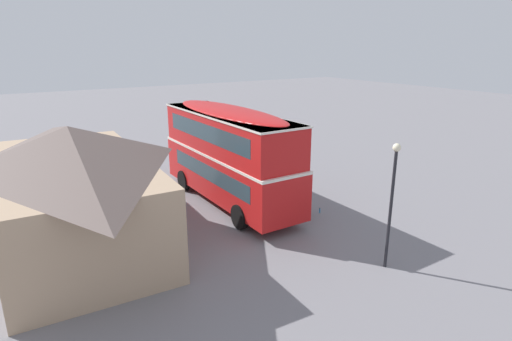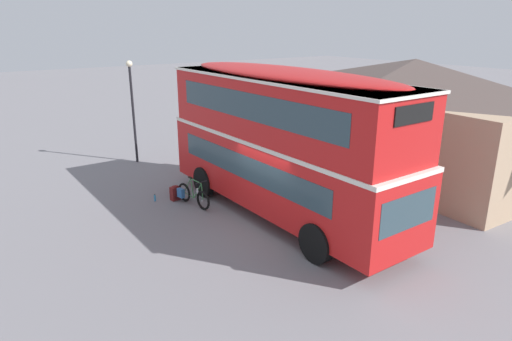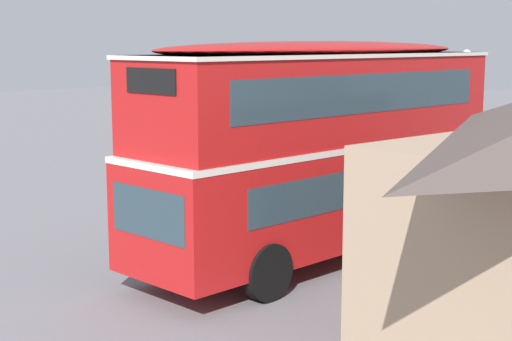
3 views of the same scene
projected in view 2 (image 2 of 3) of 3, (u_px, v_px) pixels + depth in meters
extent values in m
plane|color=slate|center=(275.00, 227.00, 13.93)|extent=(120.00, 120.00, 0.00)
cylinder|color=black|center=(376.00, 221.00, 13.03)|extent=(1.10, 0.29, 1.10)
cylinder|color=black|center=(316.00, 243.00, 11.71)|extent=(1.10, 0.29, 1.10)
cylinder|color=black|center=(257.00, 170.00, 17.65)|extent=(1.10, 0.29, 1.10)
cylinder|color=black|center=(204.00, 182.00, 16.33)|extent=(1.10, 0.29, 1.10)
cube|color=red|center=(281.00, 171.00, 14.38)|extent=(9.65, 2.55, 2.10)
cube|color=white|center=(281.00, 138.00, 14.05)|extent=(9.67, 2.57, 0.12)
cube|color=red|center=(282.00, 107.00, 13.75)|extent=(9.37, 2.50, 1.90)
ellipsoid|color=red|center=(283.00, 73.00, 13.43)|extent=(9.17, 2.45, 0.36)
cube|color=#2D424C|center=(408.00, 212.00, 10.60)|extent=(0.07, 2.05, 0.90)
cube|color=black|center=(414.00, 114.00, 9.97)|extent=(0.07, 1.38, 0.44)
cube|color=#2D424C|center=(246.00, 167.00, 13.76)|extent=(7.52, 0.08, 0.76)
cube|color=#2D424C|center=(250.00, 107.00, 13.03)|extent=(7.91, 0.08, 0.80)
cube|color=#2D424C|center=(306.00, 155.00, 15.13)|extent=(7.52, 0.08, 0.76)
cube|color=#2D424C|center=(312.00, 99.00, 14.38)|extent=(7.91, 0.08, 0.80)
cube|color=white|center=(283.00, 77.00, 13.47)|extent=(9.46, 2.58, 0.08)
torus|color=black|center=(203.00, 200.00, 15.14)|extent=(0.68, 0.18, 0.68)
torus|color=black|center=(184.00, 192.00, 15.88)|extent=(0.68, 0.18, 0.68)
cylinder|color=#B2B2B7|center=(203.00, 200.00, 15.14)|extent=(0.06, 0.11, 0.05)
cylinder|color=#B2B2B7|center=(184.00, 192.00, 15.88)|extent=(0.06, 0.11, 0.05)
cylinder|color=#2D6B38|center=(198.00, 191.00, 15.26)|extent=(0.49, 0.11, 0.67)
cylinder|color=#2D6B38|center=(196.00, 181.00, 15.20)|extent=(0.60, 0.13, 0.07)
cylinder|color=#2D6B38|center=(192.00, 188.00, 15.46)|extent=(0.18, 0.06, 0.69)
cylinder|color=#2D6B38|center=(189.00, 195.00, 15.70)|extent=(0.56, 0.11, 0.09)
cylinder|color=#2D6B38|center=(187.00, 185.00, 15.64)|extent=(0.44, 0.09, 0.64)
cylinder|color=#2D6B38|center=(202.00, 192.00, 15.07)|extent=(0.10, 0.05, 0.59)
cylinder|color=black|center=(201.00, 182.00, 14.98)|extent=(0.10, 0.46, 0.03)
ellipsoid|color=black|center=(190.00, 178.00, 15.40)|extent=(0.27, 0.14, 0.06)
cube|color=#2D609E|center=(181.00, 193.00, 15.76)|extent=(0.30, 0.18, 0.32)
cylinder|color=silver|center=(198.00, 191.00, 15.26)|extent=(0.07, 0.07, 0.18)
cube|color=maroon|center=(175.00, 193.00, 16.03)|extent=(0.27, 0.35, 0.49)
ellipsoid|color=maroon|center=(175.00, 187.00, 15.95)|extent=(0.26, 0.33, 0.10)
cube|color=#471111|center=(177.00, 196.00, 15.96)|extent=(0.07, 0.23, 0.17)
cylinder|color=black|center=(175.00, 192.00, 16.18)|extent=(0.04, 0.04, 0.39)
cylinder|color=black|center=(171.00, 193.00, 16.06)|extent=(0.04, 0.04, 0.39)
cylinder|color=#338CBF|center=(155.00, 198.00, 15.96)|extent=(0.07, 0.07, 0.23)
cylinder|color=black|center=(155.00, 195.00, 15.92)|extent=(0.04, 0.04, 0.03)
cube|color=tan|center=(408.00, 134.00, 18.67)|extent=(10.75, 5.79, 3.36)
pyramid|color=brown|center=(414.00, 76.00, 17.94)|extent=(11.17, 6.21, 1.36)
cube|color=#3D2319|center=(361.00, 158.00, 17.51)|extent=(1.10, 0.09, 2.10)
cube|color=#2D424C|center=(319.00, 126.00, 19.37)|extent=(1.10, 0.09, 0.90)
cube|color=#2D424C|center=(419.00, 153.00, 15.16)|extent=(1.10, 0.09, 0.90)
cylinder|color=black|center=(134.00, 116.00, 19.97)|extent=(0.11, 0.11, 4.29)
sphere|color=#F2E5BF|center=(129.00, 64.00, 19.28)|extent=(0.28, 0.28, 0.28)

